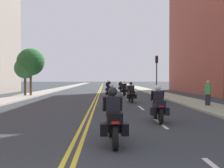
{
  "coord_description": "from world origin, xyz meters",
  "views": [
    {
      "loc": [
        0.79,
        -2.9,
        1.84
      ],
      "look_at": [
        1.56,
        25.42,
        1.31
      ],
      "focal_mm": 42.85,
      "sensor_mm": 36.0,
      "label": 1
    }
  ],
  "objects_px": {
    "motorcycle_2": "(111,99)",
    "street_tree_0": "(25,68)",
    "motorcycle_5": "(124,90)",
    "pedestrian_1": "(208,93)",
    "motorcycle_0": "(113,121)",
    "motorcycle_1": "(158,107)",
    "motorcycle_7": "(121,87)",
    "motorcycle_3": "(131,94)",
    "traffic_cone_2": "(160,98)",
    "motorcycle_6": "(108,88)",
    "traffic_light_near": "(157,68)",
    "traffic_cone_1": "(159,98)",
    "motorcycle_4": "(110,91)",
    "traffic_cone_0": "(163,100)",
    "street_tree_1": "(31,62)"
  },
  "relations": [
    {
      "from": "motorcycle_5",
      "to": "street_tree_1",
      "type": "height_order",
      "value": "street_tree_1"
    },
    {
      "from": "motorcycle_4",
      "to": "traffic_cone_1",
      "type": "height_order",
      "value": "motorcycle_4"
    },
    {
      "from": "motorcycle_4",
      "to": "pedestrian_1",
      "type": "distance_m",
      "value": 10.29
    },
    {
      "from": "traffic_light_near",
      "to": "street_tree_0",
      "type": "distance_m",
      "value": 14.31
    },
    {
      "from": "traffic_cone_1",
      "to": "traffic_light_near",
      "type": "relative_size",
      "value": 0.16
    },
    {
      "from": "motorcycle_5",
      "to": "motorcycle_1",
      "type": "bearing_deg",
      "value": -90.41
    },
    {
      "from": "traffic_cone_2",
      "to": "motorcycle_2",
      "type": "bearing_deg",
      "value": -132.76
    },
    {
      "from": "motorcycle_1",
      "to": "street_tree_0",
      "type": "height_order",
      "value": "street_tree_0"
    },
    {
      "from": "motorcycle_7",
      "to": "street_tree_0",
      "type": "relative_size",
      "value": 0.53
    },
    {
      "from": "traffic_cone_0",
      "to": "traffic_cone_1",
      "type": "relative_size",
      "value": 0.91
    },
    {
      "from": "traffic_light_near",
      "to": "motorcycle_3",
      "type": "bearing_deg",
      "value": -112.9
    },
    {
      "from": "motorcycle_1",
      "to": "pedestrian_1",
      "type": "xyz_separation_m",
      "value": [
        4.42,
        5.86,
        0.25
      ]
    },
    {
      "from": "motorcycle_0",
      "to": "motorcycle_1",
      "type": "distance_m",
      "value": 4.34
    },
    {
      "from": "motorcycle_2",
      "to": "street_tree_1",
      "type": "xyz_separation_m",
      "value": [
        -8.29,
        12.32,
        2.99
      ]
    },
    {
      "from": "traffic_cone_2",
      "to": "street_tree_1",
      "type": "bearing_deg",
      "value": 146.34
    },
    {
      "from": "motorcycle_0",
      "to": "traffic_cone_2",
      "type": "height_order",
      "value": "motorcycle_0"
    },
    {
      "from": "traffic_cone_2",
      "to": "traffic_light_near",
      "type": "bearing_deg",
      "value": 80.7
    },
    {
      "from": "motorcycle_2",
      "to": "street_tree_0",
      "type": "height_order",
      "value": "street_tree_0"
    },
    {
      "from": "traffic_cone_2",
      "to": "street_tree_1",
      "type": "relative_size",
      "value": 0.16
    },
    {
      "from": "motorcycle_1",
      "to": "motorcycle_7",
      "type": "xyz_separation_m",
      "value": [
        0.0,
        27.41,
        0.01
      ]
    },
    {
      "from": "motorcycle_6",
      "to": "motorcycle_5",
      "type": "bearing_deg",
      "value": -70.72
    },
    {
      "from": "motorcycle_7",
      "to": "pedestrian_1",
      "type": "distance_m",
      "value": 22.0
    },
    {
      "from": "motorcycle_5",
      "to": "traffic_cone_1",
      "type": "height_order",
      "value": "motorcycle_5"
    },
    {
      "from": "motorcycle_1",
      "to": "traffic_cone_2",
      "type": "relative_size",
      "value": 2.81
    },
    {
      "from": "motorcycle_5",
      "to": "pedestrian_1",
      "type": "xyz_separation_m",
      "value": [
        4.52,
        -12.73,
        0.25
      ]
    },
    {
      "from": "motorcycle_0",
      "to": "motorcycle_3",
      "type": "height_order",
      "value": "same"
    },
    {
      "from": "motorcycle_4",
      "to": "street_tree_0",
      "type": "relative_size",
      "value": 0.53
    },
    {
      "from": "street_tree_1",
      "to": "traffic_cone_1",
      "type": "bearing_deg",
      "value": -32.17
    },
    {
      "from": "motorcycle_1",
      "to": "traffic_cone_1",
      "type": "relative_size",
      "value": 3.08
    },
    {
      "from": "motorcycle_1",
      "to": "motorcycle_3",
      "type": "xyz_separation_m",
      "value": [
        -0.23,
        9.52,
        0.0
      ]
    },
    {
      "from": "motorcycle_4",
      "to": "motorcycle_7",
      "type": "height_order",
      "value": "motorcycle_4"
    },
    {
      "from": "motorcycle_6",
      "to": "traffic_cone_1",
      "type": "relative_size",
      "value": 3.19
    },
    {
      "from": "motorcycle_2",
      "to": "motorcycle_5",
      "type": "bearing_deg",
      "value": 85.16
    },
    {
      "from": "motorcycle_4",
      "to": "street_tree_1",
      "type": "height_order",
      "value": "street_tree_1"
    },
    {
      "from": "traffic_cone_1",
      "to": "motorcycle_1",
      "type": "bearing_deg",
      "value": -101.82
    },
    {
      "from": "traffic_cone_0",
      "to": "traffic_cone_1",
      "type": "xyz_separation_m",
      "value": [
        0.01,
        1.58,
        0.03
      ]
    },
    {
      "from": "traffic_light_near",
      "to": "traffic_cone_1",
      "type": "bearing_deg",
      "value": -99.71
    },
    {
      "from": "motorcycle_0",
      "to": "traffic_cone_1",
      "type": "relative_size",
      "value": 3.07
    },
    {
      "from": "motorcycle_3",
      "to": "motorcycle_7",
      "type": "xyz_separation_m",
      "value": [
        0.23,
        17.89,
        0.0
      ]
    },
    {
      "from": "motorcycle_6",
      "to": "traffic_cone_2",
      "type": "height_order",
      "value": "motorcycle_6"
    },
    {
      "from": "motorcycle_3",
      "to": "street_tree_1",
      "type": "relative_size",
      "value": 0.45
    },
    {
      "from": "motorcycle_5",
      "to": "motorcycle_6",
      "type": "distance_m",
      "value": 4.58
    },
    {
      "from": "motorcycle_6",
      "to": "street_tree_0",
      "type": "bearing_deg",
      "value": -150.85
    },
    {
      "from": "motorcycle_2",
      "to": "motorcycle_7",
      "type": "relative_size",
      "value": 1.04
    },
    {
      "from": "motorcycle_6",
      "to": "street_tree_0",
      "type": "relative_size",
      "value": 0.57
    },
    {
      "from": "street_tree_0",
      "to": "motorcycle_0",
      "type": "bearing_deg",
      "value": -67.52
    },
    {
      "from": "traffic_cone_2",
      "to": "traffic_cone_1",
      "type": "bearing_deg",
      "value": 88.94
    },
    {
      "from": "motorcycle_1",
      "to": "motorcycle_2",
      "type": "height_order",
      "value": "motorcycle_1"
    },
    {
      "from": "pedestrian_1",
      "to": "street_tree_0",
      "type": "distance_m",
      "value": 19.02
    },
    {
      "from": "traffic_cone_0",
      "to": "street_tree_0",
      "type": "height_order",
      "value": "street_tree_0"
    }
  ]
}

